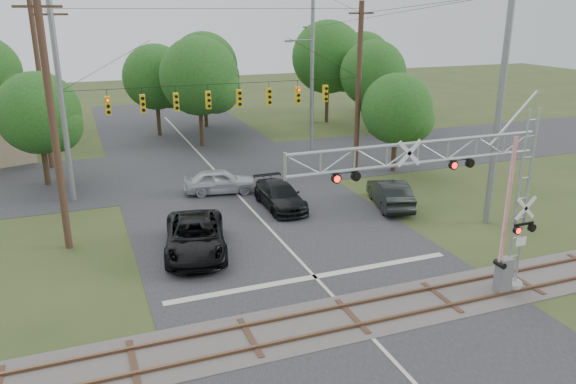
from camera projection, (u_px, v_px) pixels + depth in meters
name	position (u px, v px, depth m)	size (l,w,h in m)	color
ground	(379.00, 346.00, 19.27)	(160.00, 160.00, 0.00)	#32411E
road_main	(279.00, 239.00, 28.14)	(14.00, 90.00, 0.02)	#242426
road_cross	(213.00, 168.00, 40.55)	(90.00, 12.00, 0.02)	#242426
railroad_track	(352.00, 316.00, 21.04)	(90.00, 3.20, 0.17)	#4C4742
crossing_gantry	(459.00, 192.00, 20.67)	(10.49, 0.95, 7.47)	gray
traffic_signal_span	(237.00, 96.00, 35.51)	(19.34, 0.36, 11.50)	gray
pickup_black	(195.00, 236.00, 26.33)	(2.76, 5.98, 1.66)	black
car_dark	(280.00, 196.00, 32.37)	(2.02, 4.97, 1.44)	black
sedan_silver	(220.00, 181.00, 34.95)	(1.81, 4.49, 1.53)	#B1B3B9
suv_dark	(390.00, 193.00, 32.56)	(1.68, 4.83, 1.59)	black
streetlight	(310.00, 89.00, 44.17)	(2.37, 0.25, 8.88)	gray
utility_poles	(250.00, 82.00, 38.89)	(26.32, 29.40, 13.15)	#442C1F
treeline	(209.00, 74.00, 49.48)	(49.40, 28.79, 10.00)	#362818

